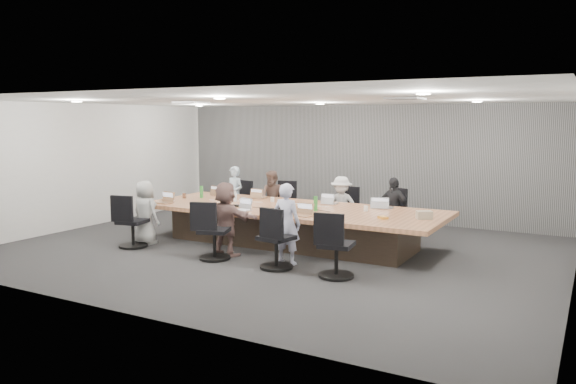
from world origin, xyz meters
The scene contains 40 objects.
floor centered at (0.00, 0.00, 0.00)m, with size 10.00×8.00×0.00m, color #2C2C2E.
ceiling centered at (0.00, 0.00, 2.80)m, with size 10.00×8.00×0.00m, color white.
wall_back centered at (0.00, 4.00, 1.40)m, with size 10.00×2.80×0.00m, color silver.
wall_front centered at (0.00, -4.00, 1.40)m, with size 10.00×2.80×0.00m, color silver.
wall_left centered at (-5.00, 0.00, 1.40)m, with size 8.00×2.80×0.00m, color silver.
curtain centered at (0.00, 3.92, 1.40)m, with size 9.80×0.04×2.80m, color slate.
conference_table centered at (0.00, 0.50, 0.40)m, with size 6.00×2.20×0.74m.
chair_0 centered at (-2.25, 2.20, 0.37)m, with size 0.49×0.49×0.73m, color black, non-canonical shape.
chair_1 centered at (-1.19, 2.20, 0.41)m, with size 0.56×0.56×0.83m, color black, non-canonical shape.
chair_2 centered at (0.49, 2.20, 0.38)m, with size 0.51×0.51×0.76m, color black, non-canonical shape.
chair_3 centered at (1.63, 2.20, 0.41)m, with size 0.55×0.55×0.81m, color black, non-canonical shape.
chair_4 centered at (-2.52, -1.20, 0.42)m, with size 0.57×0.57×0.84m, color black, non-canonical shape.
chair_5 centered at (-0.59, -1.20, 0.43)m, with size 0.58×0.58×0.87m, color black, non-canonical shape.
chair_6 centered at (0.67, -1.20, 0.43)m, with size 0.58×0.58×0.86m, color black, non-canonical shape.
chair_7 centered at (1.74, -1.20, 0.44)m, with size 0.59×0.59×0.87m, color black, non-canonical shape.
person_0 centered at (-2.25, 1.85, 0.67)m, with size 0.49×0.32×1.35m, color silver.
laptop_0 centered at (-2.25, 1.30, 0.75)m, with size 0.33×0.22×0.02m, color #8C6647.
person_1 centered at (-1.19, 1.85, 0.65)m, with size 0.63×0.49×1.29m, color brown.
laptop_1 centered at (-1.19, 1.30, 0.75)m, with size 0.30×0.20×0.02m, color #8C6647.
person_2 centered at (0.49, 1.85, 0.62)m, with size 0.81×0.46×1.25m, color #B9B9B9.
laptop_2 centered at (0.49, 1.30, 0.75)m, with size 0.28×0.19×0.02m, color #B2B2B7.
person_3 centered at (1.63, 1.85, 0.64)m, with size 0.75×0.31×1.29m, color black.
laptop_3 centered at (1.63, 1.30, 0.75)m, with size 0.35×0.24×0.02m, color #B2B2B7.
person_4 centered at (-2.52, -0.85, 0.63)m, with size 0.61×0.40×1.26m, color #9FA1A0.
laptop_4 centered at (-2.52, -0.30, 0.75)m, with size 0.32×0.22×0.02m, color #8C6647.
person_5 centered at (-0.59, -0.85, 0.67)m, with size 1.24×0.40×1.34m, color brown.
laptop_5 centered at (-0.59, -0.30, 0.75)m, with size 0.30×0.21×0.02m, color #B2B2B7.
person_6 centered at (0.67, -0.85, 0.69)m, with size 0.51×0.33×1.39m, color #B6B7D6.
laptop_6 centered at (0.67, -0.30, 0.75)m, with size 0.34×0.23×0.02m, color #8C6647.
bottle_green_left centered at (-2.34, 0.71, 0.87)m, with size 0.07×0.07×0.26m, color #328D35.
bottle_green_right centered at (0.63, 0.33, 0.88)m, with size 0.08×0.08×0.28m, color #328D35.
bottle_clear centered at (-1.38, 0.61, 0.85)m, with size 0.07×0.07×0.22m, color silver.
cup_white_far centered at (-0.67, 0.94, 0.79)m, with size 0.08×0.08×0.10m, color white.
cup_white_near centered at (1.46, 0.77, 0.79)m, with size 0.08×0.08×0.10m, color white.
mug_brown centered at (-2.65, 0.50, 0.79)m, with size 0.08×0.08×0.10m, color brown.
mic_left centered at (-0.98, 0.07, 0.76)m, with size 0.16×0.10×0.03m, color black.
mic_right centered at (0.49, 0.39, 0.76)m, with size 0.15×0.10×0.03m, color black.
stapler centered at (0.01, 0.11, 0.77)m, with size 0.17×0.04×0.06m, color black.
canvas_bag centered at (2.65, 0.46, 0.81)m, with size 0.26×0.16×0.14m, color tan.
snack_packet centered at (2.01, 0.15, 0.76)m, with size 0.18×0.12×0.04m, color orange.
Camera 1 is at (5.21, -9.00, 2.44)m, focal length 35.00 mm.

